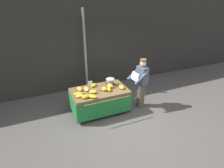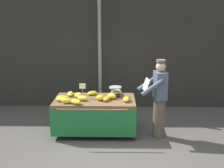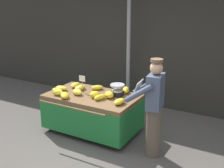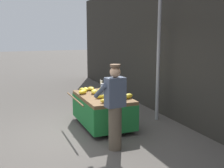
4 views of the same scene
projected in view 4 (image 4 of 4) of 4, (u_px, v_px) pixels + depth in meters
The scene contains 20 objects.
ground_plane at pixel (73, 139), 6.22m from camera, with size 60.00×60.00×0.00m, color #514C47.
back_wall at pixel (187, 49), 6.96m from camera, with size 16.00×0.24×3.80m, color #2D2B26.
street_pole at pixel (158, 61), 7.31m from camera, with size 0.09×0.09×3.17m, color gray.
banana_cart at pixel (103, 104), 6.96m from camera, with size 1.81×1.27×0.78m.
weighing_scale at pixel (118, 94), 6.55m from camera, with size 0.28×0.28×0.24m.
price_sign at pixel (101, 84), 7.15m from camera, with size 0.14×0.01×0.34m.
banana_bunch_0 at pixel (104, 88), 7.54m from camera, with size 0.13×0.28×0.10m, color yellow.
banana_bunch_1 at pixel (83, 92), 7.09m from camera, with size 0.16×0.29×0.11m, color gold.
banana_bunch_2 at pixel (82, 90), 7.30m from camera, with size 0.12×0.23×0.12m, color yellow.
banana_bunch_3 at pixel (103, 90), 7.32m from camera, with size 0.16×0.28×0.10m, color yellow.
banana_bunch_4 at pixel (86, 89), 7.47m from camera, with size 0.13×0.25×0.09m, color yellow.
banana_bunch_5 at pixel (101, 96), 6.61m from camera, with size 0.11×0.27×0.10m, color gold.
banana_bunch_6 at pixel (114, 92), 7.11m from camera, with size 0.14×0.25×0.10m, color gold.
banana_bunch_7 at pixel (100, 94), 6.75m from camera, with size 0.16×0.20×0.13m, color gold.
banana_bunch_8 at pixel (91, 89), 7.53m from camera, with size 0.16×0.28×0.09m, color gold.
banana_bunch_9 at pixel (128, 96), 6.60m from camera, with size 0.13×0.29×0.12m, color yellow.
banana_bunch_10 at pixel (106, 101), 6.21m from camera, with size 0.15×0.28×0.10m, color gold.
banana_bunch_11 at pixel (94, 92), 7.10m from camera, with size 0.16×0.23×0.11m, color yellow.
banana_bunch_12 at pixel (109, 96), 6.57m from camera, with size 0.16×0.23×0.13m, color gold.
vendor_person at pixel (115, 107), 5.54m from camera, with size 0.62×0.56×1.71m.
Camera 4 is at (5.78, -1.42, 2.33)m, focal length 45.26 mm.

